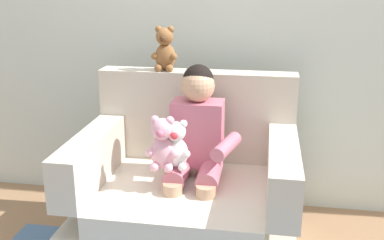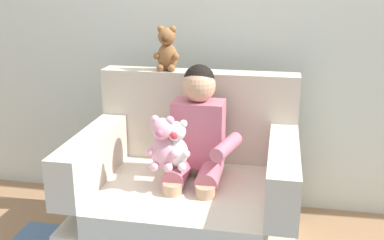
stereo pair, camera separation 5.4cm
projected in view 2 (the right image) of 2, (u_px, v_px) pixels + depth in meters
name	position (u px, v px, depth m)	size (l,w,h in m)	color
armchair	(188.00, 198.00, 2.38)	(1.08, 0.84, 0.91)	beige
seated_child	(196.00, 140.00, 2.30)	(0.45, 0.39, 0.82)	#C66B7F
plush_pink	(163.00, 144.00, 2.18)	(0.16, 0.13, 0.27)	#EAA8BC
plush_white	(176.00, 145.00, 2.19)	(0.14, 0.12, 0.24)	white
plush_brown_on_backrest	(167.00, 50.00, 2.48)	(0.14, 0.12, 0.24)	brown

